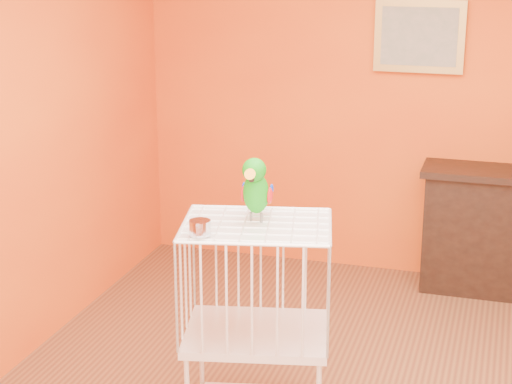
% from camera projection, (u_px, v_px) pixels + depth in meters
% --- Properties ---
extents(room_shell, '(4.50, 4.50, 4.50)m').
position_uv_depth(room_shell, '(361.00, 125.00, 3.91)').
color(room_shell, orange).
rests_on(room_shell, ground).
extents(console_cabinet, '(1.20, 0.43, 0.89)m').
position_uv_depth(console_cabinet, '(507.00, 233.00, 5.91)').
color(console_cabinet, black).
rests_on(console_cabinet, ground).
extents(framed_picture, '(0.62, 0.04, 0.50)m').
position_uv_depth(framed_picture, '(419.00, 36.00, 5.89)').
color(framed_picture, '#A8843C').
rests_on(framed_picture, room_shell).
extents(birdcage, '(0.80, 0.68, 1.09)m').
position_uv_depth(birdcage, '(257.00, 323.00, 4.25)').
color(birdcage, silver).
rests_on(birdcage, ground).
extents(feed_cup, '(0.10, 0.10, 0.07)m').
position_uv_depth(feed_cup, '(200.00, 228.00, 3.92)').
color(feed_cup, silver).
rests_on(feed_cup, birdcage).
extents(parrot, '(0.16, 0.29, 0.33)m').
position_uv_depth(parrot, '(256.00, 188.00, 4.09)').
color(parrot, '#59544C').
rests_on(parrot, birdcage).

